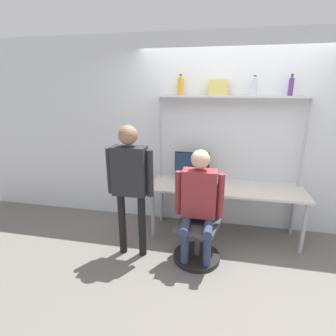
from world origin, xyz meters
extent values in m
plane|color=slate|center=(0.00, 0.00, 0.00)|extent=(12.00, 12.00, 0.00)
cube|color=silver|center=(0.00, 0.70, 1.35)|extent=(8.00, 0.06, 2.70)
cube|color=beige|center=(0.00, 0.34, 0.71)|extent=(2.03, 0.65, 0.03)
cylinder|color=#A5A5AA|center=(-0.95, 0.08, 0.35)|extent=(0.05, 0.05, 0.69)
cylinder|color=#A5A5AA|center=(0.95, 0.08, 0.35)|extent=(0.05, 0.05, 0.69)
cylinder|color=#A5A5AA|center=(-0.95, 0.61, 0.35)|extent=(0.05, 0.05, 0.69)
cylinder|color=#A5A5AA|center=(0.95, 0.61, 0.35)|extent=(0.05, 0.05, 0.69)
cube|color=silver|center=(0.00, 0.55, 1.89)|extent=(1.93, 0.22, 0.02)
cylinder|color=#B2B2B7|center=(-0.94, 0.55, 0.95)|extent=(0.04, 0.04, 1.90)
cylinder|color=#B2B2B7|center=(0.94, 0.55, 0.95)|extent=(0.04, 0.04, 1.90)
cylinder|color=black|center=(-0.49, 0.51, 0.73)|extent=(0.19, 0.19, 0.01)
cylinder|color=black|center=(-0.49, 0.51, 0.79)|extent=(0.06, 0.06, 0.10)
cube|color=black|center=(-0.49, 0.51, 0.98)|extent=(0.49, 0.01, 0.31)
cube|color=navy|center=(-0.49, 0.51, 0.98)|extent=(0.46, 0.02, 0.28)
cube|color=#333338|center=(-0.33, 0.21, 0.73)|extent=(0.36, 0.21, 0.01)
cube|color=black|center=(-0.33, 0.20, 0.73)|extent=(0.30, 0.11, 0.00)
cube|color=#333338|center=(-0.33, 0.27, 0.83)|extent=(0.36, 0.09, 0.19)
cube|color=black|center=(-0.33, 0.27, 0.82)|extent=(0.31, 0.07, 0.17)
cube|color=black|center=(-0.06, 0.19, 0.73)|extent=(0.07, 0.15, 0.01)
cube|color=black|center=(-0.06, 0.19, 0.73)|extent=(0.06, 0.13, 0.00)
cylinder|color=black|center=(-0.31, -0.29, 0.03)|extent=(0.56, 0.56, 0.06)
cylinder|color=#4C4C51|center=(-0.31, -0.29, 0.25)|extent=(0.06, 0.06, 0.37)
cube|color=#3F3F44|center=(-0.31, -0.29, 0.46)|extent=(0.55, 0.55, 0.05)
cube|color=#3F3F44|center=(-0.26, -0.09, 0.71)|extent=(0.41, 0.13, 0.45)
cylinder|color=#2D3856|center=(-0.44, -0.46, 0.24)|extent=(0.09, 0.09, 0.48)
cylinder|color=#2D3856|center=(-0.18, -0.46, 0.24)|extent=(0.09, 0.09, 0.48)
cylinder|color=#2D3856|center=(-0.44, -0.43, 0.53)|extent=(0.10, 0.38, 0.10)
cylinder|color=#2D3856|center=(-0.18, -0.43, 0.53)|extent=(0.10, 0.38, 0.10)
cube|color=maroon|center=(-0.31, -0.26, 0.85)|extent=(0.39, 0.20, 0.55)
cylinder|color=maroon|center=(-0.55, -0.26, 0.83)|extent=(0.08, 0.08, 0.52)
cylinder|color=maroon|center=(-0.07, -0.26, 0.83)|extent=(0.08, 0.08, 0.52)
sphere|color=#D8AD8C|center=(-0.31, -0.26, 1.25)|extent=(0.21, 0.21, 0.21)
cylinder|color=black|center=(-1.23, -0.34, 0.40)|extent=(0.09, 0.09, 0.80)
cylinder|color=black|center=(-0.98, -0.34, 0.40)|extent=(0.09, 0.09, 0.80)
cube|color=#262628|center=(-1.10, -0.34, 1.09)|extent=(0.39, 0.20, 0.57)
cylinder|color=#262628|center=(-1.34, -0.34, 1.07)|extent=(0.08, 0.08, 0.54)
cylinder|color=#262628|center=(-0.86, -0.34, 1.07)|extent=(0.08, 0.08, 0.54)
sphere|color=#8C664C|center=(-1.10, -0.34, 1.50)|extent=(0.22, 0.22, 0.22)
cylinder|color=silver|center=(0.26, 0.55, 1.99)|extent=(0.08, 0.08, 0.19)
cylinder|color=silver|center=(0.26, 0.55, 2.11)|extent=(0.03, 0.03, 0.04)
cylinder|color=black|center=(0.26, 0.55, 2.13)|extent=(0.04, 0.04, 0.01)
cylinder|color=gold|center=(-0.67, 0.55, 2.00)|extent=(0.08, 0.08, 0.21)
cylinder|color=gold|center=(-0.67, 0.55, 2.13)|extent=(0.04, 0.04, 0.04)
cylinder|color=black|center=(-0.67, 0.55, 2.15)|extent=(0.04, 0.04, 0.01)
cylinder|color=#593372|center=(0.69, 0.55, 2.00)|extent=(0.06, 0.06, 0.20)
cylinder|color=#593372|center=(0.69, 0.55, 2.12)|extent=(0.03, 0.03, 0.04)
cylinder|color=black|center=(0.69, 0.55, 2.15)|extent=(0.03, 0.03, 0.01)
cube|color=#DBCC66|center=(-0.18, 0.55, 1.99)|extent=(0.24, 0.17, 0.19)
camera|label=1|loc=(-0.10, -3.03, 2.00)|focal=28.00mm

